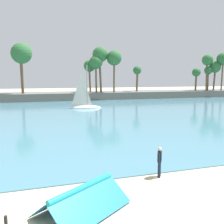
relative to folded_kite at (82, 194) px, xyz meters
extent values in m
cube|color=teal|center=(0.91, 46.91, -0.67)|extent=(220.00, 88.61, 0.06)
cube|color=slate|center=(0.91, 51.21, 0.20)|extent=(117.26, 6.00, 1.80)
cylinder|color=brown|center=(47.69, 50.95, 4.41)|extent=(0.57, 0.76, 6.64)
sphere|color=#2D6633|center=(47.69, 50.95, 7.73)|extent=(3.25, 3.25, 3.25)
cylinder|color=brown|center=(-4.65, 51.40, 5.33)|extent=(0.51, 0.63, 8.46)
sphere|color=#2D6633|center=(-4.65, 51.40, 9.55)|extent=(3.26, 3.26, 3.26)
cylinder|color=brown|center=(24.11, 51.98, 3.88)|extent=(0.61, 0.71, 5.58)
sphere|color=#2D6633|center=(24.11, 51.98, 6.66)|extent=(2.22, 2.22, 2.22)
cylinder|color=brown|center=(11.47, 52.48, 4.36)|extent=(0.81, 0.83, 6.55)
sphere|color=#2D6633|center=(11.47, 52.48, 7.63)|extent=(2.94, 2.94, 2.94)
cylinder|color=brown|center=(45.17, 51.14, 5.39)|extent=(0.58, 0.95, 8.60)
sphere|color=#2D6633|center=(45.17, 51.14, 9.68)|extent=(3.10, 3.10, 3.10)
cylinder|color=brown|center=(13.69, 50.55, 5.70)|extent=(0.90, 0.57, 9.21)
sphere|color=#2D6633|center=(13.69, 50.55, 10.29)|extent=(3.72, 3.72, 3.72)
cylinder|color=brown|center=(45.84, 51.42, 3.93)|extent=(0.68, 0.56, 5.67)
sphere|color=#2D6633|center=(45.84, 51.42, 6.76)|extent=(2.32, 2.32, 2.32)
cylinder|color=brown|center=(-4.38, 50.64, 5.59)|extent=(0.48, 0.71, 8.99)
sphere|color=#2D6633|center=(-4.38, 50.64, 10.08)|extent=(4.59, 4.59, 4.59)
cylinder|color=brown|center=(12.51, 50.01, 4.75)|extent=(0.59, 0.49, 7.30)
sphere|color=#2D6633|center=(12.51, 50.01, 8.39)|extent=(3.21, 3.21, 3.21)
cylinder|color=brown|center=(41.63, 51.09, 3.66)|extent=(0.52, 0.64, 5.12)
sphere|color=#2D6633|center=(41.63, 51.09, 6.21)|extent=(2.36, 2.36, 2.36)
cylinder|color=brown|center=(49.24, 49.69, 5.54)|extent=(0.83, 0.77, 8.88)
sphere|color=#2D6633|center=(49.24, 49.69, 9.97)|extent=(3.55, 3.55, 3.55)
cylinder|color=brown|center=(16.99, 49.66, 5.29)|extent=(0.47, 0.56, 8.39)
sphere|color=#2D6633|center=(16.99, 49.66, 9.49)|extent=(3.66, 3.66, 3.66)
cube|color=#237FD1|center=(0.34, -0.51, -0.20)|extent=(3.52, 2.86, 0.87)
cube|color=#237FD1|center=(-0.34, 0.51, -0.20)|extent=(3.52, 2.86, 0.87)
cylinder|color=#1EADB2|center=(0.00, 0.00, 0.29)|extent=(2.91, 2.07, 0.25)
cylinder|color=black|center=(-2.63, -1.87, 0.36)|extent=(0.10, 0.10, 0.44)
cylinder|color=#141E33|center=(4.56, 2.14, -0.27)|extent=(0.15, 0.15, 0.86)
cylinder|color=#141E33|center=(4.68, 2.32, -0.27)|extent=(0.15, 0.15, 0.86)
cube|color=#141E33|center=(4.62, 2.23, 0.45)|extent=(0.36, 0.39, 0.58)
sphere|color=beige|center=(4.62, 2.23, 0.86)|extent=(0.21, 0.21, 0.21)
cylinder|color=#141E33|center=(4.49, 2.04, 0.41)|extent=(0.09, 0.09, 0.50)
cylinder|color=#141E33|center=(4.74, 2.42, 0.41)|extent=(0.09, 0.09, 0.50)
ellipsoid|color=white|center=(6.67, 33.49, -0.64)|extent=(5.73, 2.35, 1.11)
cylinder|color=gray|center=(6.94, 33.45, 3.40)|extent=(0.17, 0.17, 6.95)
pyramid|color=silver|center=(6.01, 33.57, 2.88)|extent=(2.51, 0.48, 5.91)
camera|label=1|loc=(-1.62, -9.37, 4.64)|focal=39.87mm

